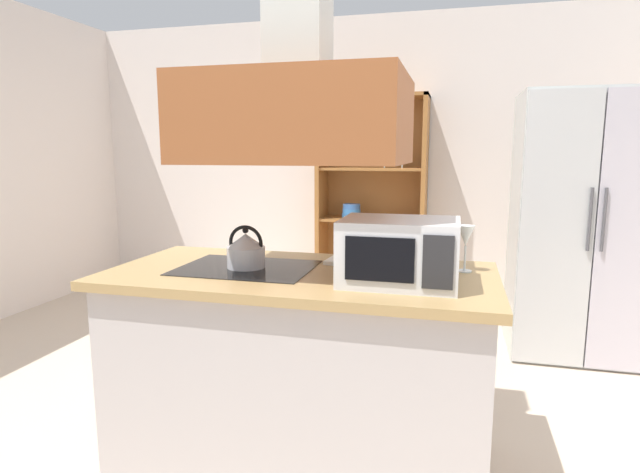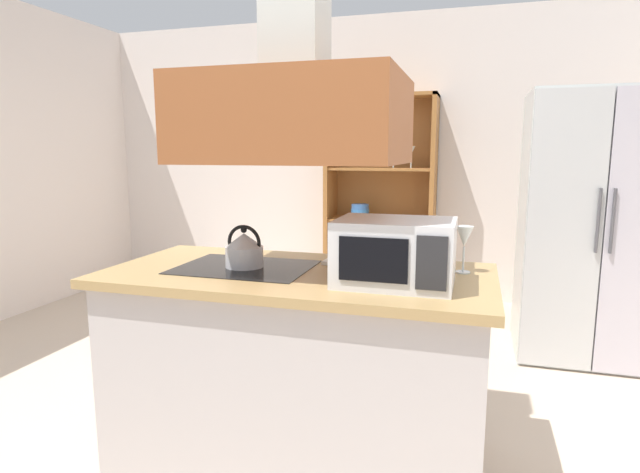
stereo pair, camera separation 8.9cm
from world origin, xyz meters
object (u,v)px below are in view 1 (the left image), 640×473
object	(u,v)px
refrigerator	(582,226)
cutting_board	(365,261)
wine_glass_on_counter	(466,238)
microwave	(399,252)
kettle	(246,250)
dish_cabinet	(372,210)

from	to	relation	value
refrigerator	cutting_board	world-z (taller)	refrigerator
refrigerator	wine_glass_on_counter	distance (m)	1.81
microwave	refrigerator	bearing A→B (deg)	60.57
kettle	wine_glass_on_counter	world-z (taller)	wine_glass_on_counter
kettle	cutting_board	xyz separation A→B (m)	(0.50, 0.25, -0.07)
kettle	wine_glass_on_counter	xyz separation A→B (m)	(0.96, 0.18, 0.07)
microwave	cutting_board	bearing A→B (deg)	119.38
dish_cabinet	microwave	xyz separation A→B (m)	(0.57, -2.91, 0.17)
kettle	wine_glass_on_counter	size ratio (longest dim) A/B	0.94
refrigerator	kettle	xyz separation A→B (m)	(-1.77, -1.79, 0.07)
dish_cabinet	microwave	distance (m)	2.97
refrigerator	dish_cabinet	world-z (taller)	dish_cabinet
kettle	cutting_board	size ratio (longest dim) A/B	0.57
refrigerator	kettle	size ratio (longest dim) A/B	9.42
cutting_board	microwave	world-z (taller)	microwave
cutting_board	wine_glass_on_counter	distance (m)	0.48
refrigerator	dish_cabinet	size ratio (longest dim) A/B	0.94
refrigerator	kettle	bearing A→B (deg)	-134.68
microwave	kettle	bearing A→B (deg)	171.64
kettle	microwave	bearing A→B (deg)	-8.36
kettle	refrigerator	bearing A→B (deg)	45.32
dish_cabinet	microwave	bearing A→B (deg)	-78.86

